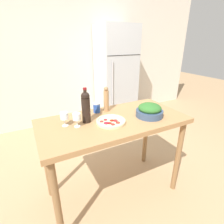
{
  "coord_description": "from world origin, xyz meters",
  "views": [
    {
      "loc": [
        -0.71,
        -1.33,
        1.61
      ],
      "look_at": [
        0.0,
        0.03,
        0.97
      ],
      "focal_mm": 28.0,
      "sensor_mm": 36.0,
      "label": 1
    }
  ],
  "objects": [
    {
      "name": "homemade_pizza",
      "position": [
        -0.06,
        -0.06,
        0.93
      ],
      "size": [
        0.27,
        0.27,
        0.03
      ],
      "color": "beige",
      "rests_on": "prep_counter"
    },
    {
      "name": "ground_plane",
      "position": [
        0.0,
        0.0,
        0.0
      ],
      "size": [
        14.0,
        14.0,
        0.0
      ],
      "primitive_type": "plane",
      "color": "tan"
    },
    {
      "name": "salt_canister",
      "position": [
        -0.08,
        0.23,
        0.96
      ],
      "size": [
        0.07,
        0.07,
        0.1
      ],
      "color": "#284CA3",
      "rests_on": "prep_counter"
    },
    {
      "name": "wall_back",
      "position": [
        0.0,
        2.14,
        1.3
      ],
      "size": [
        6.4,
        0.06,
        2.6
      ],
      "color": "silver",
      "rests_on": "ground_plane"
    },
    {
      "name": "prep_counter",
      "position": [
        0.0,
        0.0,
        0.8
      ],
      "size": [
        1.4,
        0.68,
        0.91
      ],
      "color": "#A87A4C",
      "rests_on": "ground_plane"
    },
    {
      "name": "salad_bowl",
      "position": [
        0.34,
        -0.1,
        0.97
      ],
      "size": [
        0.26,
        0.26,
        0.13
      ],
      "color": "#384C6B",
      "rests_on": "prep_counter"
    },
    {
      "name": "refrigerator",
      "position": [
        0.99,
        1.78,
        0.94
      ],
      "size": [
        0.7,
        0.66,
        1.88
      ],
      "color": "#B7BCC1",
      "rests_on": "ground_plane"
    },
    {
      "name": "wine_bottle",
      "position": [
        -0.25,
        0.06,
        1.06
      ],
      "size": [
        0.08,
        0.08,
        0.32
      ],
      "color": "black",
      "rests_on": "prep_counter"
    },
    {
      "name": "pepper_mill",
      "position": [
        0.03,
        0.22,
        1.04
      ],
      "size": [
        0.05,
        0.05,
        0.26
      ],
      "color": "#AD7F51",
      "rests_on": "prep_counter"
    },
    {
      "name": "wine_glass_far",
      "position": [
        -0.44,
        0.07,
        1.0
      ],
      "size": [
        0.07,
        0.07,
        0.12
      ],
      "color": "silver",
      "rests_on": "prep_counter"
    },
    {
      "name": "wine_glass_near",
      "position": [
        -0.35,
        0.01,
        1.0
      ],
      "size": [
        0.07,
        0.07,
        0.12
      ],
      "color": "silver",
      "rests_on": "prep_counter"
    }
  ]
}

